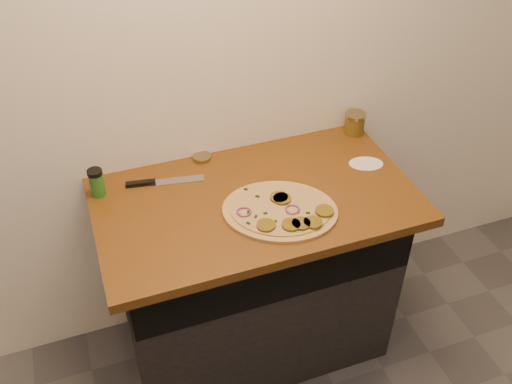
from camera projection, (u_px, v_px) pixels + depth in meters
name	position (u px, v px, depth m)	size (l,w,h in m)	color
cabinet	(253.00, 276.00, 2.46)	(1.10, 0.60, 0.86)	black
countertop	(255.00, 200.00, 2.15)	(1.20, 0.70, 0.04)	brown
pizza	(281.00, 211.00, 2.06)	(0.55, 0.55, 0.03)	tan
chefs_knife	(158.00, 182.00, 2.20)	(0.30, 0.08, 0.02)	#B7BAC1
mason_jar_lid	(202.00, 157.00, 2.32)	(0.08, 0.08, 0.02)	#907F53
salsa_jar	(354.00, 123.00, 2.45)	(0.09, 0.09, 0.10)	maroon
spice_shaker	(97.00, 183.00, 2.11)	(0.06, 0.06, 0.11)	#296620
flour_spill	(366.00, 164.00, 2.30)	(0.14, 0.14, 0.00)	silver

